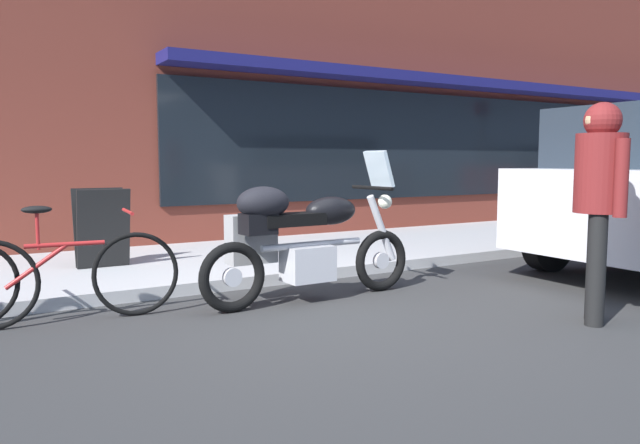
{
  "coord_description": "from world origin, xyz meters",
  "views": [
    {
      "loc": [
        -2.54,
        -4.23,
        1.28
      ],
      "look_at": [
        0.42,
        0.7,
        0.7
      ],
      "focal_mm": 34.05,
      "sensor_mm": 36.0,
      "label": 1
    }
  ],
  "objects_px": {
    "touring_motorcycle": "(298,237)",
    "parked_bicycle": "(66,276)",
    "sandwich_board_sign": "(102,228)",
    "pedestrian_walking": "(600,185)"
  },
  "relations": [
    {
      "from": "parked_bicycle",
      "to": "pedestrian_walking",
      "type": "bearing_deg",
      "value": -30.74
    },
    {
      "from": "touring_motorcycle",
      "to": "sandwich_board_sign",
      "type": "relative_size",
      "value": 2.57
    },
    {
      "from": "touring_motorcycle",
      "to": "parked_bicycle",
      "type": "relative_size",
      "value": 1.25
    },
    {
      "from": "parked_bicycle",
      "to": "pedestrian_walking",
      "type": "relative_size",
      "value": 1.02
    },
    {
      "from": "pedestrian_walking",
      "to": "sandwich_board_sign",
      "type": "bearing_deg",
      "value": 126.78
    },
    {
      "from": "touring_motorcycle",
      "to": "sandwich_board_sign",
      "type": "bearing_deg",
      "value": 121.19
    },
    {
      "from": "sandwich_board_sign",
      "to": "parked_bicycle",
      "type": "bearing_deg",
      "value": -109.36
    },
    {
      "from": "pedestrian_walking",
      "to": "sandwich_board_sign",
      "type": "height_order",
      "value": "pedestrian_walking"
    },
    {
      "from": "touring_motorcycle",
      "to": "sandwich_board_sign",
      "type": "distance_m",
      "value": 2.48
    },
    {
      "from": "touring_motorcycle",
      "to": "parked_bicycle",
      "type": "bearing_deg",
      "value": 171.0
    }
  ]
}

